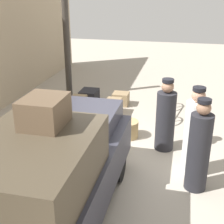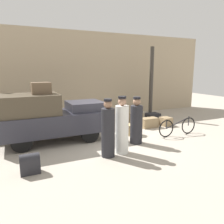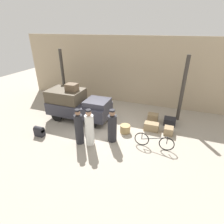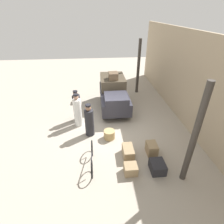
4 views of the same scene
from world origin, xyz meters
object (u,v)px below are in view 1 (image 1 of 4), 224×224
at_px(porter_with_bicycle, 165,118).
at_px(suitcase_small_leather, 121,99).
at_px(porter_lifting_near_truck, 194,136).
at_px(trunk_umber_medium, 78,105).
at_px(truck, 56,168).
at_px(bicycle, 166,104).
at_px(trunk_on_truck_roof, 44,111).
at_px(wicker_basket, 127,129).
at_px(porter_carrying_trunk, 199,149).
at_px(trunk_wicker_pale, 89,96).
at_px(suitcase_black_upright, 112,108).

relative_size(porter_with_bicycle, suitcase_small_leather, 3.42).
height_order(porter_with_bicycle, porter_lifting_near_truck, porter_lifting_near_truck).
xyz_separation_m(trunk_umber_medium, suitcase_small_leather, (0.95, -1.07, -0.05)).
xyz_separation_m(truck, bicycle, (4.66, -1.31, -0.58)).
bearing_deg(bicycle, trunk_on_truck_roof, 164.92).
height_order(wicker_basket, porter_carrying_trunk, porter_carrying_trunk).
distance_m(trunk_wicker_pale, suitcase_black_upright, 1.30).
distance_m(wicker_basket, trunk_wicker_pale, 2.67).
relative_size(trunk_wicker_pale, suitcase_black_upright, 0.85).
bearing_deg(trunk_umber_medium, trunk_on_truck_roof, -165.40).
bearing_deg(suitcase_small_leather, wicker_basket, -163.96).
bearing_deg(suitcase_black_upright, suitcase_small_leather, -3.74).
bearing_deg(trunk_umber_medium, suitcase_small_leather, -48.25).
relative_size(suitcase_black_upright, suitcase_small_leather, 1.54).
bearing_deg(suitcase_black_upright, trunk_on_truck_roof, -178.03).
bearing_deg(porter_with_bicycle, wicker_basket, 67.30).
bearing_deg(suitcase_small_leather, porter_lifting_near_truck, -147.86).
bearing_deg(suitcase_black_upright, trunk_wicker_pale, 47.73).
bearing_deg(trunk_on_truck_roof, porter_with_bicycle, -25.94).
distance_m(porter_carrying_trunk, porter_lifting_near_truck, 0.50).
distance_m(wicker_basket, suitcase_black_upright, 1.41).
bearing_deg(porter_carrying_trunk, trunk_umber_medium, 48.15).
height_order(porter_carrying_trunk, porter_lifting_near_truck, porter_lifting_near_truck).
height_order(truck, porter_with_bicycle, truck).
bearing_deg(trunk_on_truck_roof, trunk_umber_medium, 14.60).
distance_m(trunk_umber_medium, trunk_on_truck_roof, 4.92).
xyz_separation_m(bicycle, trunk_wicker_pale, (0.55, 2.43, -0.15)).
bearing_deg(bicycle, porter_with_bicycle, -176.80).
bearing_deg(truck, porter_lifting_near_truck, -47.70).
distance_m(porter_lifting_near_truck, trunk_on_truck_roof, 3.09).
distance_m(wicker_basket, porter_carrying_trunk, 2.43).
bearing_deg(porter_lifting_near_truck, trunk_on_truck_roof, 135.40).
bearing_deg(porter_carrying_trunk, trunk_wicker_pale, 39.74).
relative_size(porter_carrying_trunk, trunk_on_truck_roof, 2.75).
bearing_deg(porter_lifting_near_truck, suitcase_black_upright, 41.12).
xyz_separation_m(truck, trunk_wicker_pale, (5.21, 1.12, -0.73)).
height_order(bicycle, trunk_umber_medium, bicycle).
xyz_separation_m(truck, porter_lifting_near_truck, (1.84, -2.02, -0.12)).
xyz_separation_m(porter_lifting_near_truck, trunk_wicker_pale, (3.37, 3.14, -0.61)).
bearing_deg(suitcase_black_upright, bicycle, -77.48).
distance_m(suitcase_black_upright, suitcase_small_leather, 0.88).
bearing_deg(porter_lifting_near_truck, trunk_wicker_pale, 42.98).
distance_m(wicker_basket, trunk_on_truck_roof, 3.76).
relative_size(porter_carrying_trunk, suitcase_black_upright, 2.34).
bearing_deg(trunk_on_truck_roof, bicycle, -15.08).
bearing_deg(wicker_basket, suitcase_black_upright, 28.27).
distance_m(trunk_umber_medium, suitcase_small_leather, 1.43).
xyz_separation_m(bicycle, wicker_basket, (-1.57, 0.80, -0.14)).
bearing_deg(truck, wicker_basket, -9.39).
xyz_separation_m(porter_carrying_trunk, trunk_umber_medium, (2.92, 3.26, -0.55)).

